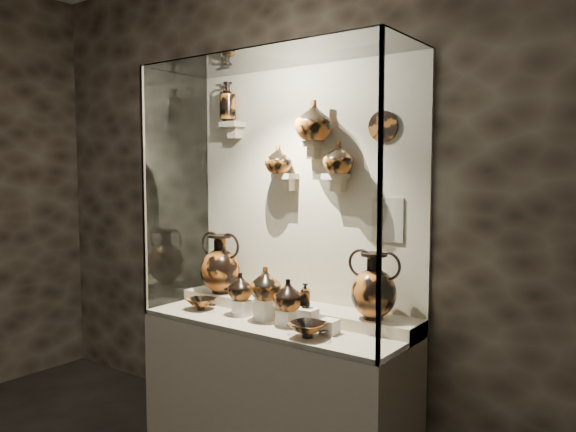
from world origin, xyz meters
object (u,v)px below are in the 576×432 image
Objects in this scene: lekythos_small at (306,294)px; ovoid_vase_a at (279,159)px; kylix_left at (202,303)px; jug_c at (288,295)px; kylix_right at (308,328)px; amphora_right at (373,286)px; jug_a at (241,286)px; jug_b at (266,283)px; ovoid_vase_c at (339,158)px; lekythos_tall at (228,99)px; ovoid_vase_b at (314,120)px; amphora_left at (220,264)px.

ovoid_vase_a reaches higher than lekythos_small.
ovoid_vase_a is (-0.37, 0.24, 0.78)m from lekythos_small.
jug_c is at bearing -12.45° from kylix_left.
kylix_right is at bearing -21.04° from kylix_left.
amphora_right reaches higher than kylix_right.
jug_a is at bearing 170.57° from jug_c.
jug_b is 1.26× the size of lekythos_small.
jug_c reaches higher than kylix_right.
jug_b is 1.10× the size of ovoid_vase_a.
ovoid_vase_a is 0.96× the size of ovoid_vase_c.
kylix_left is at bearing -153.57° from ovoid_vase_a.
jug_c is 0.11m from lekythos_small.
lekythos_small is at bearing -41.07° from ovoid_vase_a.
lekythos_tall reaches higher than ovoid_vase_b.
jug_c is 0.98× the size of ovoid_vase_c.
jug_c is 0.78× the size of ovoid_vase_b.
amphora_left is 1.07× the size of amphora_right.
amphora_left is 2.24× the size of ovoid_vase_a.
ovoid_vase_c is (0.18, 0.26, 0.80)m from jug_c.
ovoid_vase_a is at bearing 128.52° from jug_c.
lekythos_small is at bearing 7.97° from jug_a.
ovoid_vase_a reaches higher than kylix_left.
jug_b is 1.06× the size of ovoid_vase_c.
ovoid_vase_c is at bearing -3.18° from ovoid_vase_b.
kylix_right is at bearing -140.62° from amphora_right.
kylix_left is 1.30m from ovoid_vase_c.
amphora_right is at bearing -24.22° from lekythos_tall.
amphora_right is 0.65m from jug_b.
jug_c is at bearing 140.75° from kylix_right.
amphora_left is 1.19m from ovoid_vase_b.
jug_c is 1.05m from ovoid_vase_b.
amphora_left is 0.57m from jug_b.
kylix_left is at bearing -102.95° from lekythos_tall.
ovoid_vase_a is at bearing 132.03° from kylix_right.
lekythos_small is 0.66× the size of ovoid_vase_b.
ovoid_vase_c reaches higher than amphora_right.
kylix_left is at bearing 164.14° from kylix_right.
ovoid_vase_a reaches higher than amphora_left.
jug_a is 0.90× the size of ovoid_vase_c.
amphora_left is at bearing 158.17° from jug_c.
ovoid_vase_c is (0.45, -0.00, 0.00)m from ovoid_vase_a.
amphora_right is at bearing 6.24° from jug_b.
amphora_right is at bearing 44.72° from kylix_right.
jug_a is 0.38m from jug_c.
jug_b reaches higher than jug_a.
lekythos_small is at bearing 3.63° from amphora_left.
jug_b is 0.45m from kylix_right.
jug_b is (0.54, -0.18, -0.04)m from amphora_left.
ovoid_vase_c is at bearing 86.66° from kylix_right.
jug_a is 0.73× the size of kylix_left.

